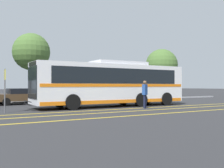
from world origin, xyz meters
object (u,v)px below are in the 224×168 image
Objects in this scene: pedestrian_0 at (145,92)px; tree_0 at (31,52)px; bus_stop_sign at (5,85)px; transit_bus at (112,83)px; parked_car_1 at (21,96)px; tree_2 at (162,65)px.

pedestrian_0 is 15.07m from tree_0.
bus_stop_sign is at bearing 141.90° from pedestrian_0.
transit_bus is 7.60m from bus_stop_sign.
parked_car_1 is 7.09m from bus_stop_sign.
transit_bus is 2.68× the size of parked_car_1.
bus_stop_sign is 13.66m from tree_0.
parked_car_1 is 0.63× the size of tree_0.
tree_0 is at bearing 15.78° from transit_bus.
pedestrian_0 reaches higher than parked_car_1.
tree_0 is at bearing 78.38° from pedestrian_0.
parked_car_1 is at bearing 99.71° from pedestrian_0.
transit_bus is 2.80m from pedestrian_0.
pedestrian_0 is at bearing -72.90° from tree_0.
transit_bus reaches higher than pedestrian_0.
transit_bus is 1.75× the size of tree_2.
tree_0 reaches higher than bus_stop_sign.
transit_bus is at bearing -141.72° from tree_2.
pedestrian_0 is 8.74m from bus_stop_sign.
transit_bus is at bearing -74.42° from tree_0.
bus_stop_sign is 0.36× the size of tree_2.
pedestrian_0 is at bearing -134.19° from tree_2.
tree_0 is at bearing 155.97° from parked_car_1.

